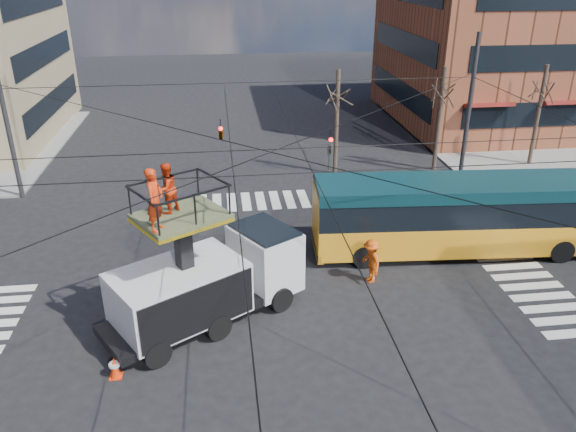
{
  "coord_description": "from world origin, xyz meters",
  "views": [
    {
      "loc": [
        -1.54,
        -16.71,
        11.38
      ],
      "look_at": [
        0.92,
        2.93,
        2.32
      ],
      "focal_mm": 35.0,
      "sensor_mm": 36.0,
      "label": 1
    }
  ],
  "objects_px": {
    "traffic_cone": "(115,367)",
    "worker_ground": "(145,318)",
    "city_bus": "(465,214)",
    "flagger": "(371,261)",
    "utility_truck": "(207,268)"
  },
  "relations": [
    {
      "from": "utility_truck",
      "to": "city_bus",
      "type": "height_order",
      "value": "utility_truck"
    },
    {
      "from": "city_bus",
      "to": "traffic_cone",
      "type": "relative_size",
      "value": 18.53
    },
    {
      "from": "worker_ground",
      "to": "traffic_cone",
      "type": "bearing_deg",
      "value": 170.06
    },
    {
      "from": "traffic_cone",
      "to": "worker_ground",
      "type": "height_order",
      "value": "worker_ground"
    },
    {
      "from": "worker_ground",
      "to": "utility_truck",
      "type": "bearing_deg",
      "value": -46.06
    },
    {
      "from": "worker_ground",
      "to": "flagger",
      "type": "distance_m",
      "value": 8.65
    },
    {
      "from": "city_bus",
      "to": "flagger",
      "type": "xyz_separation_m",
      "value": [
        -4.5,
        -1.97,
        -0.83
      ]
    },
    {
      "from": "traffic_cone",
      "to": "flagger",
      "type": "distance_m",
      "value": 9.99
    },
    {
      "from": "utility_truck",
      "to": "flagger",
      "type": "height_order",
      "value": "utility_truck"
    },
    {
      "from": "city_bus",
      "to": "traffic_cone",
      "type": "bearing_deg",
      "value": -150.77
    },
    {
      "from": "worker_ground",
      "to": "flagger",
      "type": "height_order",
      "value": "worker_ground"
    },
    {
      "from": "traffic_cone",
      "to": "city_bus",
      "type": "bearing_deg",
      "value": 25.35
    },
    {
      "from": "traffic_cone",
      "to": "worker_ground",
      "type": "relative_size",
      "value": 0.37
    },
    {
      "from": "city_bus",
      "to": "worker_ground",
      "type": "bearing_deg",
      "value": -155.54
    },
    {
      "from": "utility_truck",
      "to": "traffic_cone",
      "type": "height_order",
      "value": "utility_truck"
    }
  ]
}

